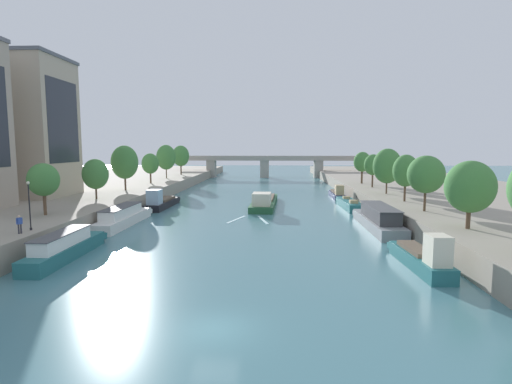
# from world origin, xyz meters

# --- Properties ---
(ground_plane) EXTENTS (400.00, 400.00, 0.00)m
(ground_plane) POSITION_xyz_m (0.00, 0.00, 0.00)
(ground_plane) COLOR teal
(quay_left) EXTENTS (36.00, 170.00, 2.35)m
(quay_left) POSITION_xyz_m (-35.55, 55.00, 1.17)
(quay_left) COLOR gray
(quay_left) RESTS_ON ground
(quay_right) EXTENTS (36.00, 170.00, 2.35)m
(quay_right) POSITION_xyz_m (35.55, 55.00, 1.17)
(quay_right) COLOR gray
(quay_right) RESTS_ON ground
(barge_midriver) EXTENTS (4.54, 19.30, 2.85)m
(barge_midriver) POSITION_xyz_m (1.52, 45.52, 0.84)
(barge_midriver) COLOR #235633
(barge_midriver) RESTS_ON ground
(wake_behind_barge) EXTENTS (5.59, 6.02, 0.03)m
(wake_behind_barge) POSITION_xyz_m (-0.15, 32.96, 0.01)
(wake_behind_barge) COLOR silver
(wake_behind_barge) RESTS_ON ground
(moored_boat_left_end) EXTENTS (2.26, 12.55, 2.47)m
(moored_boat_left_end) POSITION_xyz_m (-15.20, 13.10, 1.04)
(moored_boat_left_end) COLOR #23666B
(moored_boat_left_end) RESTS_ON ground
(moored_boat_left_far) EXTENTS (2.79, 14.66, 2.49)m
(moored_boat_left_far) POSITION_xyz_m (-15.86, 28.48, 1.04)
(moored_boat_left_far) COLOR silver
(moored_boat_left_far) RESTS_ON ground
(moored_boat_left_upstream) EXTENTS (2.91, 12.68, 3.31)m
(moored_boat_left_upstream) POSITION_xyz_m (-15.19, 43.20, 0.95)
(moored_boat_left_upstream) COLOR black
(moored_boat_left_upstream) RESTS_ON ground
(moored_boat_right_far) EXTENTS (2.36, 10.23, 3.41)m
(moored_boat_right_far) POSITION_xyz_m (15.06, 11.45, 0.99)
(moored_boat_right_far) COLOR #23666B
(moored_boat_right_far) RESTS_ON ground
(moored_boat_right_near) EXTENTS (3.07, 15.74, 2.89)m
(moored_boat_right_near) POSITION_xyz_m (15.71, 27.52, 1.21)
(moored_boat_right_near) COLOR gray
(moored_boat_right_near) RESTS_ON ground
(moored_boat_right_downstream) EXTENTS (2.52, 11.93, 2.37)m
(moored_boat_right_downstream) POSITION_xyz_m (15.29, 44.14, 0.67)
(moored_boat_right_downstream) COLOR #23666B
(moored_boat_right_downstream) RESTS_ON ground
(moored_boat_right_gap_after) EXTENTS (2.16, 10.94, 2.78)m
(moored_boat_right_gap_after) POSITION_xyz_m (15.41, 57.37, 0.82)
(moored_boat_right_gap_after) COLOR #1E284C
(moored_boat_right_gap_after) RESTS_ON ground
(tree_left_by_lamp) EXTENTS (3.33, 3.33, 5.73)m
(tree_left_by_lamp) POSITION_xyz_m (-22.09, 21.95, 6.25)
(tree_left_by_lamp) COLOR brown
(tree_left_by_lamp) RESTS_ON quay_left
(tree_left_far) EXTENTS (3.66, 3.66, 5.80)m
(tree_left_far) POSITION_xyz_m (-22.54, 35.71, 5.97)
(tree_left_far) COLOR brown
(tree_left_far) RESTS_ON quay_left
(tree_left_third) EXTENTS (4.62, 4.62, 7.79)m
(tree_left_third) POSITION_xyz_m (-22.90, 48.05, 7.22)
(tree_left_third) COLOR brown
(tree_left_third) RESTS_ON quay_left
(tree_left_midway) EXTENTS (3.53, 3.53, 6.22)m
(tree_left_midway) POSITION_xyz_m (-22.71, 61.84, 6.42)
(tree_left_midway) COLOR brown
(tree_left_midway) RESTS_ON quay_left
(tree_left_nearest) EXTENTS (4.64, 4.64, 8.07)m
(tree_left_nearest) POSITION_xyz_m (-22.93, 74.99, 7.42)
(tree_left_nearest) COLOR brown
(tree_left_nearest) RESTS_ON quay_left
(tree_left_second) EXTENTS (4.58, 4.58, 7.98)m
(tree_left_second) POSITION_xyz_m (-22.48, 88.35, 7.47)
(tree_left_second) COLOR brown
(tree_left_second) RESTS_ON quay_left
(tree_right_nearest) EXTENTS (4.38, 4.38, 6.25)m
(tree_right_nearest) POSITION_xyz_m (20.96, 16.45, 6.21)
(tree_right_nearest) COLOR brown
(tree_right_nearest) RESTS_ON quay_right
(tree_right_third) EXTENTS (4.20, 4.20, 6.51)m
(tree_right_third) POSITION_xyz_m (20.76, 26.59, 6.66)
(tree_right_third) COLOR brown
(tree_right_third) RESTS_ON quay_right
(tree_right_past_mid) EXTENTS (3.46, 3.46, 6.47)m
(tree_right_past_mid) POSITION_xyz_m (21.23, 35.25, 6.59)
(tree_right_past_mid) COLOR brown
(tree_right_past_mid) RESTS_ON quay_right
(tree_right_end_of_row) EXTENTS (4.49, 4.49, 7.27)m
(tree_right_end_of_row) POSITION_xyz_m (21.21, 44.23, 6.82)
(tree_right_end_of_row) COLOR brown
(tree_right_end_of_row) RESTS_ON quay_right
(tree_right_far) EXTENTS (3.25, 3.25, 6.17)m
(tree_right_far) POSITION_xyz_m (21.58, 55.04, 6.55)
(tree_right_far) COLOR brown
(tree_right_far) RESTS_ON quay_right
(tree_right_distant) EXTENTS (3.52, 3.52, 6.52)m
(tree_right_distant) POSITION_xyz_m (21.38, 63.22, 6.79)
(tree_right_distant) COLOR brown
(tree_right_distant) RESTS_ON quay_right
(lamppost_left_bank) EXTENTS (0.28, 0.28, 4.42)m
(lamppost_left_bank) POSITION_xyz_m (-18.79, 14.02, 4.77)
(lamppost_left_bank) COLOR black
(lamppost_left_bank) RESTS_ON quay_left
(building_left_middle) EXTENTS (13.30, 11.17, 21.01)m
(building_left_middle) POSITION_xyz_m (-35.03, 38.98, 12.87)
(building_left_middle) COLOR #B2A38E
(building_left_middle) RESTS_ON quay_left
(bridge_far) EXTENTS (59.09, 4.40, 7.05)m
(bridge_far) POSITION_xyz_m (0.00, 110.51, 4.46)
(bridge_far) COLOR #9E998E
(bridge_far) RESTS_ON ground
(person_on_quay) EXTENTS (0.35, 0.46, 1.62)m
(person_on_quay) POSITION_xyz_m (-18.81, 12.49, 3.27)
(person_on_quay) COLOR #2D2D38
(person_on_quay) RESTS_ON quay_left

